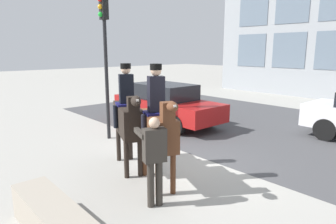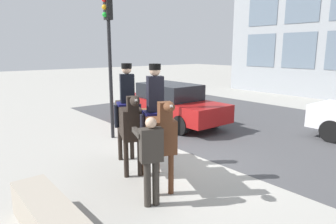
% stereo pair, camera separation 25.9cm
% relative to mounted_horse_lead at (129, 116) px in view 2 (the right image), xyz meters
% --- Properties ---
extents(ground_plane, '(80.00, 80.00, 0.00)m').
position_rel_mounted_horse_lead_xyz_m(ground_plane, '(0.59, 1.33, -1.27)').
color(ground_plane, '#9E9B93').
extents(road_surface, '(18.02, 8.50, 0.01)m').
position_rel_mounted_horse_lead_xyz_m(road_surface, '(0.59, 6.08, -1.27)').
color(road_surface, '#444447').
rests_on(road_surface, ground_plane).
extents(mounted_horse_lead, '(1.91, 1.07, 2.50)m').
position_rel_mounted_horse_lead_xyz_m(mounted_horse_lead, '(0.00, 0.00, 0.00)').
color(mounted_horse_lead, black).
rests_on(mounted_horse_lead, ground_plane).
extents(mounted_horse_companion, '(1.76, 0.97, 2.53)m').
position_rel_mounted_horse_lead_xyz_m(mounted_horse_companion, '(1.14, -0.04, -0.00)').
color(mounted_horse_companion, '#59331E').
rests_on(mounted_horse_companion, ground_plane).
extents(pedestrian_bystander, '(0.91, 0.45, 1.66)m').
position_rel_mounted_horse_lead_xyz_m(pedestrian_bystander, '(1.78, -0.66, -0.29)').
color(pedestrian_bystander, '#332D28').
rests_on(pedestrian_bystander, ground_plane).
extents(street_car_near_lane, '(4.69, 1.82, 1.54)m').
position_rel_mounted_horse_lead_xyz_m(street_car_near_lane, '(-2.84, 3.66, -0.48)').
color(street_car_near_lane, maroon).
rests_on(street_car_near_lane, ground_plane).
extents(traffic_light, '(0.24, 0.29, 4.42)m').
position_rel_mounted_horse_lead_xyz_m(traffic_light, '(-2.53, 0.92, 1.66)').
color(traffic_light, black).
rests_on(traffic_light, ground_plane).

